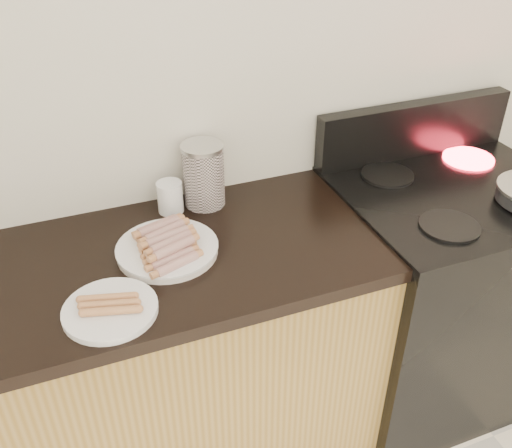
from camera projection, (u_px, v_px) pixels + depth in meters
name	position (u px, v px, depth m)	size (l,w,h in m)	color
wall_back	(197.00, 73.00, 1.68)	(4.00, 0.04, 2.60)	silver
cabinet_base	(19.00, 417.00, 1.71)	(2.20, 0.59, 0.86)	olive
stove	(435.00, 295.00, 2.13)	(0.76, 0.65, 0.91)	black
stove_panel	(414.00, 129.00, 2.05)	(0.76, 0.06, 0.20)	black
burner_near_left	(449.00, 226.00, 1.69)	(0.18, 0.18, 0.01)	black
burner_far_left	(387.00, 175.00, 1.96)	(0.18, 0.18, 0.01)	black
burner_far_right	(468.00, 158.00, 2.06)	(0.18, 0.18, 0.01)	#FF1E2D
main_plate	(167.00, 250.00, 1.60)	(0.28, 0.28, 0.02)	white
side_plate	(110.00, 310.00, 1.40)	(0.23, 0.23, 0.02)	silver
hotdog_pile	(167.00, 241.00, 1.58)	(0.13, 0.26, 0.05)	maroon
plain_sausages	(109.00, 304.00, 1.39)	(0.13, 0.11, 0.02)	#D86B43
canister	(204.00, 175.00, 1.78)	(0.13, 0.13, 0.21)	white
mug	(170.00, 197.00, 1.77)	(0.08, 0.08, 0.10)	white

